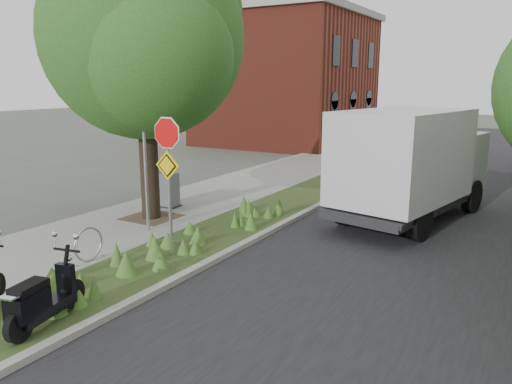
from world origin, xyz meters
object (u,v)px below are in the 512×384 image
(box_truck, at_px, (411,160))
(utility_cabinet, at_px, (166,190))
(sign_assembly, at_px, (168,158))
(scooter_far, at_px, (38,305))

(box_truck, height_order, utility_cabinet, box_truck)
(sign_assembly, height_order, utility_cabinet, sign_assembly)
(scooter_far, height_order, utility_cabinet, utility_cabinet)
(sign_assembly, xyz_separation_m, utility_cabinet, (-3.09, 3.47, -1.70))
(sign_assembly, bearing_deg, box_truck, 58.63)
(box_truck, xyz_separation_m, utility_cabinet, (-6.81, -2.62, -1.14))
(sign_assembly, relative_size, scooter_far, 1.87)
(sign_assembly, height_order, scooter_far, sign_assembly)
(box_truck, bearing_deg, utility_cabinet, -158.94)
(scooter_far, distance_m, utility_cabinet, 7.99)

